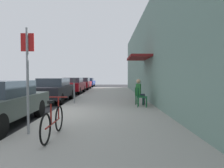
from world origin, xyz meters
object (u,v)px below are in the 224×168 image
Objects in this scene: bicycle_0 at (53,122)px; cafe_chair_0 at (141,96)px; parked_car_1 at (54,90)px; parked_car_2 at (73,85)px; parking_meter at (74,89)px; parked_car_3 at (83,83)px; parked_car_4 at (88,82)px; street_sign at (28,72)px; cafe_chair_1 at (139,95)px; seated_patron_1 at (140,91)px.

cafe_chair_0 is (2.71, 4.59, 0.14)m from bicycle_0.
parked_car_1 is 6.00m from parked_car_2.
parked_car_1 is at bearing 135.48° from parking_meter.
cafe_chair_0 is (4.90, -14.63, -0.10)m from parked_car_3.
bicycle_0 is (2.19, -24.87, -0.22)m from parked_car_4.
street_sign is at bearing -128.18° from cafe_chair_0.
street_sign is at bearing -83.50° from parked_car_2.
parked_car_2 is at bearing 121.32° from cafe_chair_1.
parking_meter is at bearing 158.54° from cafe_chair_0.
bicycle_0 is 6.02m from cafe_chair_1.
street_sign reaches higher than cafe_chair_1.
parked_car_2 reaches higher than seated_patron_1.
cafe_chair_0 is 1.00× the size of cafe_chair_1.
bicycle_0 is at bearing -20.94° from street_sign.
parked_car_1 reaches higher than parked_car_3.
parking_meter is (1.55, -18.97, 0.19)m from parked_car_4.
parked_car_2 is 10.11m from cafe_chair_0.
seated_patron_1 is (4.96, -19.51, 0.12)m from parked_car_4.
street_sign reaches higher than parked_car_3.
bicycle_0 is (0.64, -5.90, -0.41)m from parking_meter.
parked_car_4 is 3.41× the size of seated_patron_1.
parking_meter is 3.40m from cafe_chair_1.
cafe_chair_0 is at bearing -76.42° from parked_car_4.
parked_car_2 is 9.43m from cafe_chair_1.
parking_meter is 1.02× the size of seated_patron_1.
parked_car_2 is 7.69m from parking_meter.
bicycle_0 is (2.19, -7.43, -0.26)m from parked_car_1.
cafe_chair_0 is (3.40, 4.32, -1.02)m from street_sign.
parked_car_1 is 3.41× the size of seated_patron_1.
parked_car_1 is 3.33× the size of parking_meter.
parked_car_1 is 5.06× the size of cafe_chair_1.
street_sign is 2.99× the size of cafe_chair_1.
parked_car_4 is (0.00, 11.44, -0.05)m from parked_car_2.
seated_patron_1 is (2.77, 5.36, 0.34)m from bicycle_0.
parked_car_2 reaches higher than bicycle_0.
parked_car_1 is at bearing -90.00° from parked_car_2.
parking_meter reaches higher than seated_patron_1.
parked_car_3 is 1.69× the size of street_sign.
street_sign is (1.50, -18.95, 0.92)m from parked_car_3.
parked_car_3 is 19.03m from street_sign.
seated_patron_1 is at bearing -9.03° from parking_meter.
seated_patron_1 reaches higher than cafe_chair_1.
seated_patron_1 is at bearing -70.31° from parked_car_3.
parked_car_2 is at bearing -90.00° from parked_car_3.
parked_car_1 is at bearing 157.38° from seated_patron_1.
seated_patron_1 is (3.46, 5.10, -0.82)m from street_sign.
parking_meter is 5.69m from street_sign.
parked_car_3 is at bearing 109.69° from seated_patron_1.
seated_patron_1 is at bearing -58.44° from parked_car_2.
parked_car_4 is at bearing 103.58° from cafe_chair_0.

